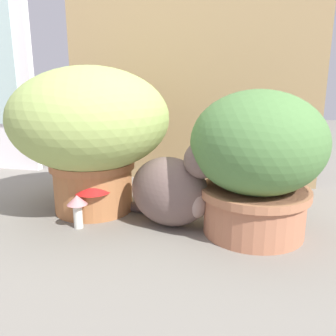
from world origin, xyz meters
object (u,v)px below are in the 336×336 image
(grass_planter, at_px, (90,127))
(mushroom_ornament_red, at_px, (93,189))
(mushroom_ornament_pink, at_px, (77,205))
(cat, at_px, (174,189))
(leafy_planter, at_px, (257,159))

(grass_planter, bearing_deg, mushroom_ornament_red, -66.98)
(mushroom_ornament_pink, bearing_deg, grass_planter, 96.23)
(cat, bearing_deg, mushroom_ornament_red, -176.43)
(cat, distance_m, mushroom_ornament_red, 0.27)
(mushroom_ornament_red, distance_m, mushroom_ornament_pink, 0.08)
(grass_planter, distance_m, leafy_planter, 0.56)
(mushroom_ornament_pink, bearing_deg, cat, 16.26)
(grass_planter, bearing_deg, cat, -14.13)
(cat, bearing_deg, leafy_planter, 0.65)
(leafy_planter, height_order, cat, leafy_planter)
(leafy_planter, relative_size, mushroom_ornament_red, 2.89)
(grass_planter, relative_size, mushroom_ornament_pink, 4.99)
(leafy_planter, xyz_separation_m, mushroom_ornament_pink, (-0.53, -0.09, -0.15))
(grass_planter, distance_m, mushroom_ornament_red, 0.21)
(grass_planter, bearing_deg, mushroom_ornament_pink, -83.77)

